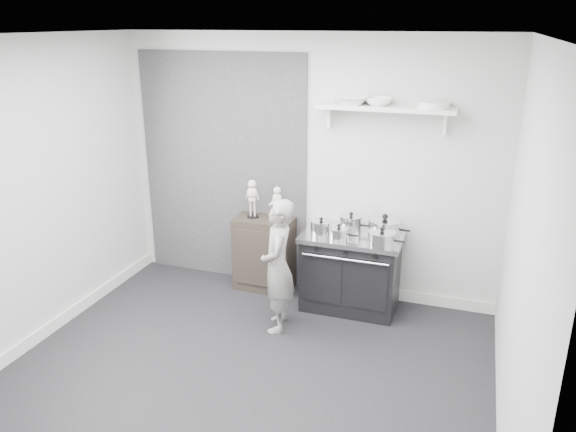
# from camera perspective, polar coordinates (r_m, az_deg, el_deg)

# --- Properties ---
(ground) EXTENTS (4.00, 4.00, 0.00)m
(ground) POSITION_cam_1_polar(r_m,az_deg,el_deg) (4.86, -4.73, -15.94)
(ground) COLOR black
(ground) RESTS_ON ground
(room_shell) EXTENTS (4.02, 3.62, 2.71)m
(room_shell) POSITION_cam_1_polar(r_m,az_deg,el_deg) (4.31, -5.63, 3.56)
(room_shell) COLOR beige
(room_shell) RESTS_ON ground
(wall_shelf) EXTENTS (1.30, 0.26, 0.24)m
(wall_shelf) POSITION_cam_1_polar(r_m,az_deg,el_deg) (5.42, 9.87, 10.64)
(wall_shelf) COLOR silver
(wall_shelf) RESTS_ON room_shell
(stove) EXTENTS (0.99, 0.62, 0.79)m
(stove) POSITION_cam_1_polar(r_m,az_deg,el_deg) (5.73, 6.39, -5.58)
(stove) COLOR black
(stove) RESTS_ON ground
(side_cabinet) EXTENTS (0.62, 0.36, 0.81)m
(side_cabinet) POSITION_cam_1_polar(r_m,az_deg,el_deg) (6.11, -2.39, -3.81)
(side_cabinet) COLOR black
(side_cabinet) RESTS_ON ground
(child) EXTENTS (0.42, 0.53, 1.29)m
(child) POSITION_cam_1_polar(r_m,az_deg,el_deg) (5.22, -1.06, -5.09)
(child) COLOR gray
(child) RESTS_ON ground
(pot_front_left) EXTENTS (0.30, 0.21, 0.19)m
(pot_front_left) POSITION_cam_1_polar(r_m,az_deg,el_deg) (5.51, 3.38, -1.22)
(pot_front_left) COLOR silver
(pot_front_left) RESTS_ON stove
(pot_back_left) EXTENTS (0.32, 0.23, 0.20)m
(pot_back_left) POSITION_cam_1_polar(r_m,az_deg,el_deg) (5.65, 6.41, -0.74)
(pot_back_left) COLOR silver
(pot_back_left) RESTS_ON stove
(pot_back_right) EXTENTS (0.41, 0.33, 0.22)m
(pot_back_right) POSITION_cam_1_polar(r_m,az_deg,el_deg) (5.58, 9.78, -1.13)
(pot_back_right) COLOR silver
(pot_back_right) RESTS_ON stove
(pot_front_right) EXTENTS (0.35, 0.26, 0.18)m
(pot_front_right) POSITION_cam_1_polar(r_m,az_deg,el_deg) (5.34, 9.51, -2.25)
(pot_front_right) COLOR silver
(pot_front_right) RESTS_ON stove
(pot_front_center) EXTENTS (0.30, 0.21, 0.15)m
(pot_front_center) POSITION_cam_1_polar(r_m,az_deg,el_deg) (5.45, 5.18, -1.72)
(pot_front_center) COLOR silver
(pot_front_center) RESTS_ON stove
(skeleton_full) EXTENTS (0.13, 0.09, 0.47)m
(skeleton_full) POSITION_cam_1_polar(r_m,az_deg,el_deg) (5.93, -3.65, 2.06)
(skeleton_full) COLOR beige
(skeleton_full) RESTS_ON side_cabinet
(skeleton_torso) EXTENTS (0.12, 0.08, 0.42)m
(skeleton_torso) POSITION_cam_1_polar(r_m,az_deg,el_deg) (5.84, -1.10, 1.54)
(skeleton_torso) COLOR beige
(skeleton_torso) RESTS_ON side_cabinet
(bowl_large) EXTENTS (0.34, 0.34, 0.08)m
(bowl_large) POSITION_cam_1_polar(r_m,az_deg,el_deg) (5.46, 6.49, 11.63)
(bowl_large) COLOR white
(bowl_large) RESTS_ON wall_shelf
(bowl_small) EXTENTS (0.24, 0.24, 0.08)m
(bowl_small) POSITION_cam_1_polar(r_m,az_deg,el_deg) (5.41, 9.19, 11.41)
(bowl_small) COLOR white
(bowl_small) RESTS_ON wall_shelf
(plate_stack) EXTENTS (0.28, 0.28, 0.06)m
(plate_stack) POSITION_cam_1_polar(r_m,az_deg,el_deg) (5.35, 14.58, 10.87)
(plate_stack) COLOR silver
(plate_stack) RESTS_ON wall_shelf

